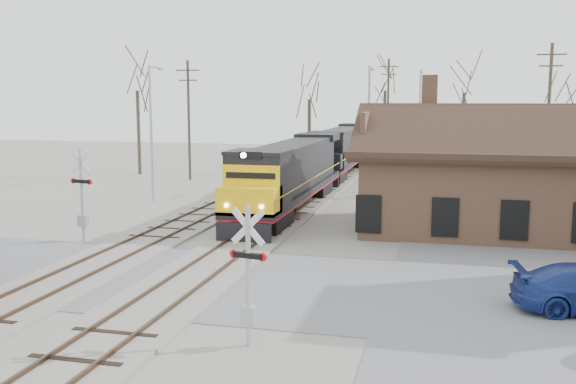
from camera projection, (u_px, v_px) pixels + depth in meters
ground at (195, 279)px, 23.85m from camera, size 140.00×140.00×0.00m
road at (195, 279)px, 23.84m from camera, size 60.00×9.00×0.03m
track_main at (290, 210)px, 38.25m from camera, size 3.40×90.00×0.24m
track_siding at (218, 207)px, 39.31m from camera, size 3.40×90.00×0.24m
depot at (507, 184)px, 32.22m from camera, size 15.20×9.31×7.90m
locomotive_lead at (289, 175)px, 37.77m from camera, size 2.82×18.91×4.19m
locomotive_trailing at (341, 150)px, 56.21m from camera, size 2.82×18.91×3.97m
crossbuck_near at (248, 280)px, 17.13m from camera, size 1.10×0.32×3.88m
crossbuck_far at (82, 199)px, 29.93m from camera, size 1.24×0.35×4.37m
streetlight_a at (152, 126)px, 41.58m from camera, size 0.25×2.04×8.79m
streetlight_b at (369, 122)px, 45.62m from camera, size 0.25×2.04×8.96m
streetlight_c at (420, 118)px, 54.10m from camera, size 0.25×2.04×9.08m
utility_pole_a at (189, 118)px, 52.64m from camera, size 2.00×0.24×9.76m
utility_pole_b at (388, 109)px, 67.79m from camera, size 2.00×0.24×10.82m
utility_pole_c at (548, 115)px, 45.97m from camera, size 2.00×0.24×10.57m
tree_a at (137, 76)px, 55.95m from camera, size 4.92×4.92×12.06m
tree_b at (309, 87)px, 57.38m from camera, size 4.42×4.42×10.83m
tree_c at (385, 79)px, 67.70m from camera, size 5.02×5.02×12.30m
tree_d at (465, 80)px, 60.13m from camera, size 4.84×4.84×11.85m
tree_e at (562, 102)px, 53.76m from camera, size 3.67×3.67×8.99m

